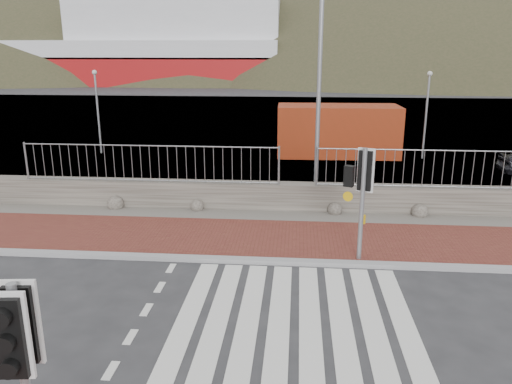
# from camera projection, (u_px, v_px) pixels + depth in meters

# --- Properties ---
(ground) EXTENTS (220.00, 220.00, 0.00)m
(ground) POSITION_uv_depth(u_px,v_px,m) (294.00, 330.00, 9.40)
(ground) COLOR #28282B
(ground) RESTS_ON ground
(sidewalk_far) EXTENTS (40.00, 3.00, 0.08)m
(sidewalk_far) POSITION_uv_depth(u_px,v_px,m) (296.00, 240.00, 13.70)
(sidewalk_far) COLOR brown
(sidewalk_far) RESTS_ON ground
(kerb_far) EXTENTS (40.00, 0.25, 0.12)m
(kerb_far) POSITION_uv_depth(u_px,v_px,m) (296.00, 262.00, 12.26)
(kerb_far) COLOR gray
(kerb_far) RESTS_ON ground
(zebra_crossing) EXTENTS (4.62, 5.60, 0.01)m
(zebra_crossing) POSITION_uv_depth(u_px,v_px,m) (294.00, 330.00, 9.40)
(zebra_crossing) COLOR silver
(zebra_crossing) RESTS_ON ground
(gravel_strip) EXTENTS (40.00, 1.50, 0.06)m
(gravel_strip) POSITION_uv_depth(u_px,v_px,m) (297.00, 217.00, 15.61)
(gravel_strip) COLOR #59544C
(gravel_strip) RESTS_ON ground
(stone_wall) EXTENTS (40.00, 0.60, 0.90)m
(stone_wall) POSITION_uv_depth(u_px,v_px,m) (297.00, 197.00, 16.27)
(stone_wall) COLOR #48433B
(stone_wall) RESTS_ON ground
(railing) EXTENTS (18.07, 0.07, 1.22)m
(railing) POSITION_uv_depth(u_px,v_px,m) (298.00, 157.00, 15.74)
(railing) COLOR gray
(railing) RESTS_ON stone_wall
(quay) EXTENTS (120.00, 40.00, 0.50)m
(quay) POSITION_uv_depth(u_px,v_px,m) (298.00, 122.00, 36.12)
(quay) COLOR #4C4C4F
(quay) RESTS_ON ground
(water) EXTENTS (220.00, 50.00, 0.05)m
(water) POSITION_uv_depth(u_px,v_px,m) (299.00, 87.00, 69.64)
(water) COLOR #3F4C54
(water) RESTS_ON ground
(ferry) EXTENTS (50.00, 16.00, 20.00)m
(ferry) POSITION_uv_depth(u_px,v_px,m) (136.00, 47.00, 74.95)
(ferry) COLOR maroon
(ferry) RESTS_ON ground
(hills_backdrop) EXTENTS (254.00, 90.00, 100.00)m
(hills_backdrop) POSITION_uv_depth(u_px,v_px,m) (331.00, 196.00, 99.40)
(hills_backdrop) COLOR #2E311D
(hills_backdrop) RESTS_ON ground
(traffic_signal_near) EXTENTS (0.41, 0.27, 2.73)m
(traffic_signal_near) POSITION_uv_depth(u_px,v_px,m) (20.00, 347.00, 5.43)
(traffic_signal_near) COLOR gray
(traffic_signal_near) RESTS_ON ground
(traffic_signal_far) EXTENTS (0.70, 0.45, 2.87)m
(traffic_signal_far) POSITION_uv_depth(u_px,v_px,m) (362.00, 181.00, 11.89)
(traffic_signal_far) COLOR gray
(traffic_signal_far) RESTS_ON ground
(streetlight) EXTENTS (1.71, 0.54, 8.14)m
(streetlight) POSITION_uv_depth(u_px,v_px,m) (324.00, 66.00, 15.86)
(streetlight) COLOR gray
(streetlight) RESTS_ON ground
(shipping_container) EXTENTS (5.95, 2.60, 2.46)m
(shipping_container) POSITION_uv_depth(u_px,v_px,m) (338.00, 131.00, 24.58)
(shipping_container) COLOR maroon
(shipping_container) RESTS_ON ground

